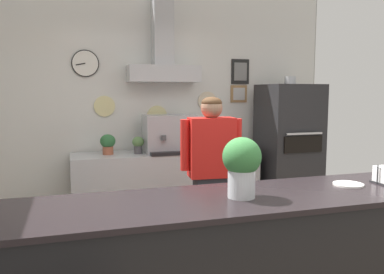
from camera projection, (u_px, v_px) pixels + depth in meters
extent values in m
cube|color=#9E9E99|center=(158.00, 104.00, 5.06)|extent=(4.52, 0.12, 2.91)
cube|color=silver|center=(159.00, 104.00, 5.00)|extent=(4.48, 0.01, 2.87)
cylinder|color=black|center=(85.00, 63.00, 4.67)|extent=(0.32, 0.02, 0.32)
cylinder|color=white|center=(85.00, 63.00, 4.66)|extent=(0.30, 0.01, 0.30)
cube|color=black|center=(81.00, 64.00, 4.64)|extent=(0.11, 0.01, 0.03)
cylinder|color=beige|center=(105.00, 106.00, 4.79)|extent=(0.25, 0.02, 0.25)
cylinder|color=beige|center=(157.00, 116.00, 4.99)|extent=(0.25, 0.02, 0.25)
cylinder|color=beige|center=(207.00, 101.00, 5.17)|extent=(0.25, 0.02, 0.25)
cube|color=black|center=(240.00, 72.00, 5.26)|extent=(0.25, 0.02, 0.33)
cube|color=slate|center=(240.00, 72.00, 5.25)|extent=(0.18, 0.01, 0.24)
cube|color=#997047|center=(239.00, 94.00, 5.29)|extent=(0.23, 0.02, 0.23)
cube|color=#B5B5B5|center=(239.00, 94.00, 5.28)|extent=(0.17, 0.01, 0.16)
cube|color=#B7BABF|center=(163.00, 74.00, 4.81)|extent=(0.87, 0.33, 0.20)
cube|color=#B7BABF|center=(162.00, 27.00, 4.79)|extent=(0.24, 0.24, 0.93)
cube|color=black|center=(272.00, 196.00, 2.25)|extent=(3.23, 0.66, 0.03)
cube|color=#B7BABF|center=(167.00, 188.00, 4.80)|extent=(2.22, 0.57, 0.89)
cube|color=#929499|center=(167.00, 211.00, 4.83)|extent=(2.11, 0.52, 0.02)
cube|color=#232326|center=(288.00, 151.00, 5.06)|extent=(0.68, 0.65, 1.70)
cube|color=black|center=(303.00, 144.00, 4.72)|extent=(0.51, 0.02, 0.20)
cube|color=#B7BABF|center=(305.00, 134.00, 4.69)|extent=(0.48, 0.02, 0.02)
cylinder|color=#B7BABF|center=(290.00, 80.00, 4.95)|extent=(0.14, 0.14, 0.10)
cube|color=#232328|center=(211.00, 222.00, 3.62)|extent=(0.32, 0.23, 0.85)
cube|color=red|center=(211.00, 147.00, 3.54)|extent=(0.42, 0.25, 0.53)
cylinder|color=red|center=(237.00, 144.00, 3.59)|extent=(0.08, 0.08, 0.45)
cylinder|color=red|center=(185.00, 145.00, 3.49)|extent=(0.08, 0.08, 0.45)
sphere|color=#997056|center=(212.00, 108.00, 3.50)|extent=(0.19, 0.19, 0.19)
ellipsoid|color=#4C331E|center=(212.00, 103.00, 3.50)|extent=(0.19, 0.19, 0.11)
cube|color=#A3A5AD|center=(169.00, 134.00, 4.72)|extent=(0.60, 0.37, 0.45)
cylinder|color=#4C4C51|center=(164.00, 138.00, 4.48)|extent=(0.06, 0.06, 0.06)
cube|color=black|center=(174.00, 153.00, 4.53)|extent=(0.54, 0.10, 0.04)
sphere|color=black|center=(189.00, 127.00, 4.56)|extent=(0.04, 0.04, 0.04)
cylinder|color=#4C4C51|center=(138.00, 150.00, 4.62)|extent=(0.10, 0.10, 0.09)
ellipsoid|color=#5B844C|center=(138.00, 142.00, 4.61)|extent=(0.14, 0.14, 0.12)
cylinder|color=#9E563D|center=(234.00, 146.00, 5.02)|extent=(0.09, 0.09, 0.08)
ellipsoid|color=#5B844C|center=(234.00, 139.00, 5.01)|extent=(0.12, 0.12, 0.11)
cylinder|color=#9E563D|center=(108.00, 150.00, 4.56)|extent=(0.12, 0.12, 0.09)
ellipsoid|color=#2D6638|center=(108.00, 141.00, 4.55)|extent=(0.18, 0.18, 0.16)
cylinder|color=#4C4C51|center=(198.00, 147.00, 4.84)|extent=(0.10, 0.10, 0.09)
ellipsoid|color=#5B844C|center=(198.00, 140.00, 4.83)|extent=(0.13, 0.13, 0.12)
cylinder|color=silver|center=(241.00, 184.00, 2.16)|extent=(0.15, 0.15, 0.15)
cylinder|color=gray|center=(241.00, 192.00, 2.16)|extent=(0.14, 0.14, 0.05)
ellipsoid|color=#387A3D|center=(242.00, 157.00, 2.14)|extent=(0.21, 0.21, 0.21)
cylinder|color=#262628|center=(378.00, 174.00, 2.47)|extent=(0.01, 0.01, 0.12)
cylinder|color=white|center=(348.00, 184.00, 2.44)|extent=(0.18, 0.18, 0.01)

